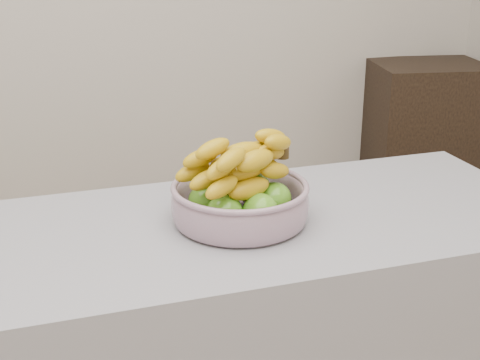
# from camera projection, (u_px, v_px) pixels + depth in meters

# --- Properties ---
(cabinet) EXTENTS (0.59, 0.50, 0.93)m
(cabinet) POSITION_uv_depth(u_px,v_px,m) (421.00, 158.00, 3.30)
(cabinet) COLOR black
(cabinet) RESTS_ON ground
(fruit_bowl) EXTENTS (0.31, 0.31, 0.19)m
(fruit_bowl) POSITION_uv_depth(u_px,v_px,m) (240.00, 197.00, 1.49)
(fruit_bowl) COLOR #A8B9CA
(fruit_bowl) RESTS_ON counter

